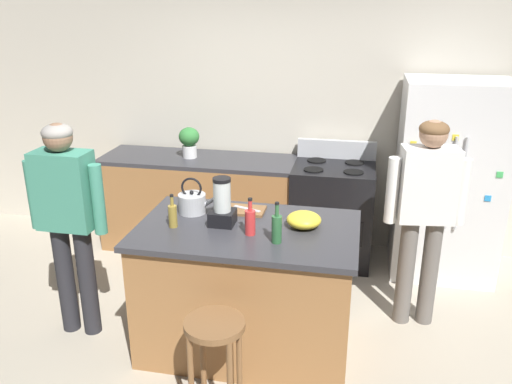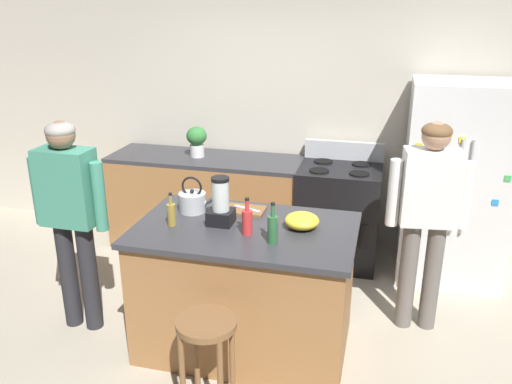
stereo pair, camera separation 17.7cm
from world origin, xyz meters
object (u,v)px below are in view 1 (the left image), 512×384
object	(u,v)px
bottle_soda	(250,221)
chef_knife	(247,209)
cutting_board	(244,210)
bottle_olive_oil	(277,228)
blender_appliance	(222,205)
person_by_sink_right	(425,206)
refrigerator	(448,180)
person_by_island_left	(67,211)
kitchen_island	(248,288)
mixing_bowl	(304,220)
bar_stool	(215,343)
bottle_vinegar	(173,215)
tea_kettle	(192,202)
potted_plant	(189,140)
stove_range	(332,213)

from	to	relation	value
bottle_soda	chef_knife	bearing A→B (deg)	105.42
cutting_board	chef_knife	size ratio (longest dim) A/B	1.36
bottle_olive_oil	chef_knife	xyz separation A→B (m)	(-0.30, 0.47, -0.08)
bottle_olive_oil	blender_appliance	bearing A→B (deg)	152.77
person_by_sink_right	bottle_olive_oil	distance (m)	1.25
refrigerator	person_by_island_left	size ratio (longest dim) A/B	1.09
kitchen_island	mixing_bowl	size ratio (longest dim) A/B	6.39
bottle_olive_oil	bar_stool	bearing A→B (deg)	-117.25
person_by_sink_right	chef_knife	world-z (taller)	person_by_sink_right
bar_stool	bottle_olive_oil	size ratio (longest dim) A/B	2.41
bottle_vinegar	mixing_bowl	xyz separation A→B (m)	(0.88, 0.17, -0.03)
tea_kettle	potted_plant	bearing A→B (deg)	109.03
person_by_island_left	person_by_sink_right	distance (m)	2.60
blender_appliance	bottle_soda	xyz separation A→B (m)	(0.22, -0.12, -0.05)
person_by_island_left	bar_stool	xyz separation A→B (m)	(1.26, -0.65, -0.47)
cutting_board	bottle_vinegar	bearing A→B (deg)	-138.55
potted_plant	tea_kettle	xyz separation A→B (m)	(0.47, -1.36, -0.09)
stove_range	person_by_sink_right	bearing A→B (deg)	-53.00
stove_range	person_by_island_left	bearing A→B (deg)	-138.45
blender_appliance	kitchen_island	bearing A→B (deg)	-6.12
mixing_bowl	stove_range	bearing A→B (deg)	85.22
chef_knife	bottle_olive_oil	bearing A→B (deg)	-37.42
stove_range	bottle_vinegar	world-z (taller)	bottle_vinegar
bottle_soda	potted_plant	bearing A→B (deg)	120.20
kitchen_island	chef_knife	xyz separation A→B (m)	(-0.06, 0.28, 0.50)
bottle_olive_oil	chef_knife	size ratio (longest dim) A/B	1.25
bottle_vinegar	tea_kettle	size ratio (longest dim) A/B	0.86
bottle_soda	chef_knife	xyz separation A→B (m)	(-0.11, 0.38, -0.07)
person_by_sink_right	tea_kettle	distance (m)	1.71
bottle_vinegar	chef_knife	xyz separation A→B (m)	(0.44, 0.37, -0.06)
bar_stool	blender_appliance	xyz separation A→B (m)	(-0.14, 0.74, 0.58)
mixing_bowl	cutting_board	xyz separation A→B (m)	(-0.46, 0.19, -0.04)
potted_plant	cutting_board	xyz separation A→B (m)	(0.84, -1.27, -0.16)
person_by_island_left	bottle_olive_oil	bearing A→B (deg)	-4.57
bottle_soda	mixing_bowl	distance (m)	0.39
stove_range	bottle_soda	world-z (taller)	bottle_soda
potted_plant	bottle_vinegar	size ratio (longest dim) A/B	1.27
bottle_soda	cutting_board	size ratio (longest dim) A/B	0.85
person_by_sink_right	bottle_olive_oil	bearing A→B (deg)	-142.35
person_by_sink_right	bottle_soda	xyz separation A→B (m)	(-1.18, -0.67, 0.06)
person_by_island_left	bar_stool	distance (m)	1.50
chef_knife	kitchen_island	bearing A→B (deg)	-56.99
cutting_board	mixing_bowl	bearing A→B (deg)	-22.90
refrigerator	bottle_vinegar	bearing A→B (deg)	-141.73
refrigerator	bottle_vinegar	distance (m)	2.57
person_by_sink_right	tea_kettle	world-z (taller)	person_by_sink_right
mixing_bowl	chef_knife	size ratio (longest dim) A/B	1.08
refrigerator	bottle_vinegar	size ratio (longest dim) A/B	7.55
potted_plant	bottle_vinegar	world-z (taller)	potted_plant
bottle_soda	chef_knife	world-z (taller)	bottle_soda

